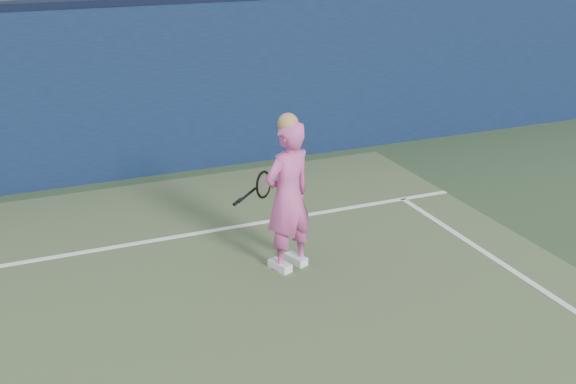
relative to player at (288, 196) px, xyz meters
name	(u,v)px	position (x,y,z in m)	size (l,w,h in m)	color
backstop_wall	(11,103)	(-2.56, 3.74, 0.40)	(24.00, 0.40, 2.50)	#0C1936
player	(288,196)	(0.00, 0.00, 0.00)	(0.72, 0.59, 1.77)	#D0509A
racket	(261,186)	(-0.14, 0.43, -0.01)	(0.56, 0.30, 0.32)	black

